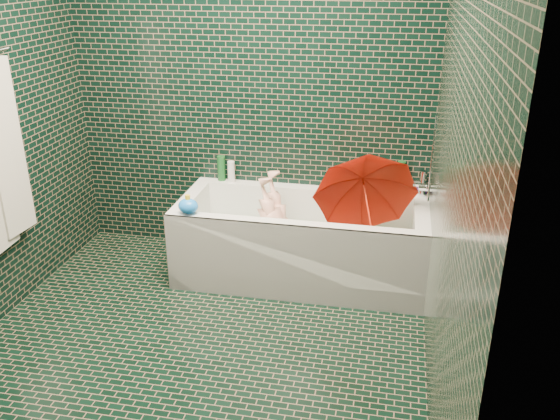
% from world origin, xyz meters
% --- Properties ---
extents(floor, '(2.80, 2.80, 0.00)m').
position_xyz_m(floor, '(0.00, 0.00, 0.00)').
color(floor, black).
rests_on(floor, ground).
extents(wall_back, '(2.80, 0.00, 2.80)m').
position_xyz_m(wall_back, '(0.00, 1.40, 1.25)').
color(wall_back, black).
rests_on(wall_back, floor).
extents(wall_front, '(2.80, 0.00, 2.80)m').
position_xyz_m(wall_front, '(0.00, -1.40, 1.25)').
color(wall_front, black).
rests_on(wall_front, floor).
extents(wall_right, '(0.00, 2.80, 2.80)m').
position_xyz_m(wall_right, '(1.30, 0.00, 1.25)').
color(wall_right, black).
rests_on(wall_right, floor).
extents(bathtub, '(1.70, 0.75, 0.55)m').
position_xyz_m(bathtub, '(0.45, 1.01, 0.21)').
color(bathtub, white).
rests_on(bathtub, floor).
extents(bath_mat, '(1.35, 0.47, 0.01)m').
position_xyz_m(bath_mat, '(0.45, 1.02, 0.16)').
color(bath_mat, green).
rests_on(bath_mat, bathtub).
extents(water, '(1.48, 0.53, 0.00)m').
position_xyz_m(water, '(0.45, 1.02, 0.30)').
color(water, silver).
rests_on(water, bathtub).
extents(faucet, '(0.18, 0.19, 0.55)m').
position_xyz_m(faucet, '(1.26, 1.02, 0.77)').
color(faucet, silver).
rests_on(faucet, wall_right).
extents(child, '(0.93, 0.51, 0.35)m').
position_xyz_m(child, '(0.28, 1.02, 0.31)').
color(child, '#F4AE98').
rests_on(child, bathtub).
extents(umbrella, '(0.93, 0.87, 0.99)m').
position_xyz_m(umbrella, '(0.89, 0.93, 0.61)').
color(umbrella, red).
rests_on(umbrella, bathtub).
extents(soap_bottle_a, '(0.09, 0.10, 0.22)m').
position_xyz_m(soap_bottle_a, '(1.20, 1.33, 0.55)').
color(soap_bottle_a, white).
rests_on(soap_bottle_a, bathtub).
extents(soap_bottle_b, '(0.10, 0.11, 0.18)m').
position_xyz_m(soap_bottle_b, '(1.25, 1.36, 0.55)').
color(soap_bottle_b, '#46207B').
rests_on(soap_bottle_b, bathtub).
extents(soap_bottle_c, '(0.18, 0.18, 0.18)m').
position_xyz_m(soap_bottle_c, '(1.10, 1.32, 0.55)').
color(soap_bottle_c, '#164D1F').
rests_on(soap_bottle_c, bathtub).
extents(bottle_right_tall, '(0.06, 0.06, 0.24)m').
position_xyz_m(bottle_right_tall, '(1.10, 1.34, 0.67)').
color(bottle_right_tall, '#164D1F').
rests_on(bottle_right_tall, bathtub).
extents(bottle_right_pump, '(0.07, 0.07, 0.18)m').
position_xyz_m(bottle_right_pump, '(1.25, 1.33, 0.64)').
color(bottle_right_pump, silver).
rests_on(bottle_right_pump, bathtub).
extents(bottle_left_tall, '(0.08, 0.08, 0.19)m').
position_xyz_m(bottle_left_tall, '(-0.22, 1.37, 0.64)').
color(bottle_left_tall, '#164D1F').
rests_on(bottle_left_tall, bathtub).
extents(bottle_left_short, '(0.07, 0.07, 0.16)m').
position_xyz_m(bottle_left_short, '(-0.14, 1.34, 0.63)').
color(bottle_left_short, white).
rests_on(bottle_left_short, bathtub).
extents(rubber_duck, '(0.12, 0.10, 0.09)m').
position_xyz_m(rubber_duck, '(1.07, 1.34, 0.59)').
color(rubber_duck, yellow).
rests_on(rubber_duck, bathtub).
extents(bath_toy, '(0.14, 0.11, 0.13)m').
position_xyz_m(bath_toy, '(-0.25, 0.70, 0.61)').
color(bath_toy, '#1B7CF7').
rests_on(bath_toy, bathtub).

